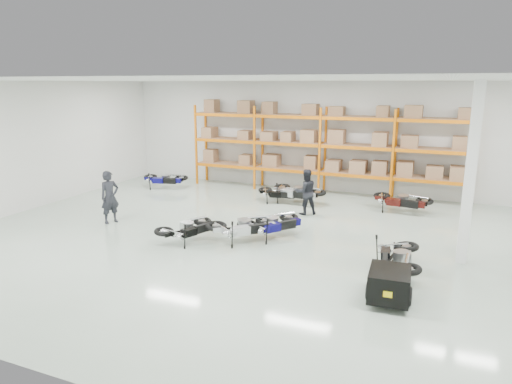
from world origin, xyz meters
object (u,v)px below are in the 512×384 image
at_px(moto_black_far_left, 188,225).
at_px(moto_back_d, 401,197).
at_px(moto_back_b, 296,188).
at_px(moto_blue_centre, 272,220).
at_px(trailer, 389,284).
at_px(moto_back_a, 164,176).
at_px(moto_back_c, 281,190).
at_px(person_left, 110,197).
at_px(person_back, 306,192).
at_px(moto_silver_left, 244,222).
at_px(moto_touring_right, 398,253).

height_order(moto_black_far_left, moto_back_d, moto_back_d).
bearing_deg(moto_back_b, moto_blue_centre, -159.04).
bearing_deg(moto_blue_centre, trailer, 178.18).
height_order(moto_black_far_left, moto_back_a, moto_back_a).
height_order(moto_back_c, person_left, person_left).
relative_size(moto_back_a, moto_back_d, 0.95).
bearing_deg(moto_black_far_left, moto_back_d, -112.24).
relative_size(moto_blue_centre, moto_back_d, 0.98).
height_order(moto_back_b, moto_back_c, moto_back_b).
xyz_separation_m(moto_black_far_left, moto_back_d, (5.30, 5.52, 0.05)).
bearing_deg(moto_blue_centre, moto_black_far_left, 68.49).
xyz_separation_m(moto_back_d, person_back, (-3.02, -1.52, 0.24)).
relative_size(moto_blue_centre, moto_back_b, 0.94).
relative_size(moto_silver_left, moto_touring_right, 1.03).
distance_m(trailer, moto_back_d, 7.22).
bearing_deg(moto_back_d, moto_silver_left, 150.47).
distance_m(moto_silver_left, moto_touring_right, 4.37).
height_order(moto_silver_left, moto_back_d, moto_silver_left).
relative_size(moto_back_b, person_left, 1.10).
bearing_deg(moto_back_a, moto_touring_right, -132.01).
height_order(moto_blue_centre, person_back, person_back).
relative_size(moto_silver_left, moto_back_b, 0.97).
height_order(trailer, moto_back_c, moto_back_c).
xyz_separation_m(moto_touring_right, trailer, (0.00, -1.60, -0.12)).
distance_m(moto_silver_left, moto_back_a, 7.67).
xyz_separation_m(moto_black_far_left, moto_touring_right, (5.76, -0.09, 0.04)).
bearing_deg(moto_back_a, moto_back_d, -103.32).
relative_size(moto_black_far_left, moto_back_c, 1.03).
xyz_separation_m(moto_back_b, moto_back_d, (3.76, 0.24, -0.03)).
bearing_deg(moto_back_b, moto_silver_left, -167.92).
relative_size(moto_blue_centre, person_left, 1.03).
xyz_separation_m(moto_back_b, person_back, (0.74, -1.28, 0.22)).
relative_size(moto_touring_right, moto_back_a, 1.04).
bearing_deg(person_back, moto_black_far_left, 26.02).
xyz_separation_m(trailer, moto_back_c, (-4.79, 6.85, 0.06)).
relative_size(moto_silver_left, moto_back_a, 1.07).
distance_m(moto_blue_centre, moto_back_c, 4.05).
bearing_deg(person_back, moto_silver_left, 41.76).
bearing_deg(moto_back_d, moto_back_b, 102.53).
bearing_deg(moto_back_c, moto_black_far_left, 161.57).
bearing_deg(trailer, moto_silver_left, 147.96).
xyz_separation_m(moto_black_far_left, moto_back_c, (0.97, 5.17, -0.02)).
distance_m(moto_back_d, person_left, 9.86).
height_order(moto_silver_left, moto_back_c, moto_silver_left).
xyz_separation_m(moto_silver_left, person_back, (0.83, 3.34, 0.23)).
bearing_deg(moto_back_c, moto_silver_left, 178.29).
height_order(moto_back_a, moto_back_d, moto_back_d).
relative_size(moto_touring_right, moto_back_b, 0.95).
bearing_deg(moto_blue_centre, moto_back_b, -45.18).
distance_m(moto_back_b, moto_back_d, 3.77).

